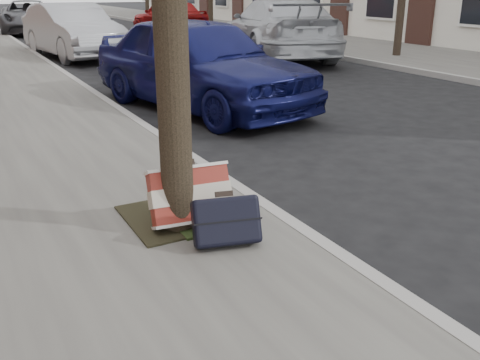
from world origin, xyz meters
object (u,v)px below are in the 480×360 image
car_near_front (200,62)px  suitcase_red (190,195)px  suitcase_navy (226,220)px  car_near_mid (72,31)px

car_near_front → suitcase_red: bearing=-128.0°
suitcase_navy → car_near_front: (1.97, 4.74, 0.43)m
suitcase_red → car_near_mid: (1.68, 11.83, 0.36)m
suitcase_navy → car_near_mid: 12.40m
car_near_mid → car_near_front: bearing=-94.2°
suitcase_red → car_near_front: bearing=71.0°
car_near_front → suitcase_navy: bearing=-125.0°
suitcase_navy → car_near_mid: car_near_mid is taller
suitcase_navy → car_near_front: car_near_front is taller
suitcase_red → suitcase_navy: size_ratio=1.27×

